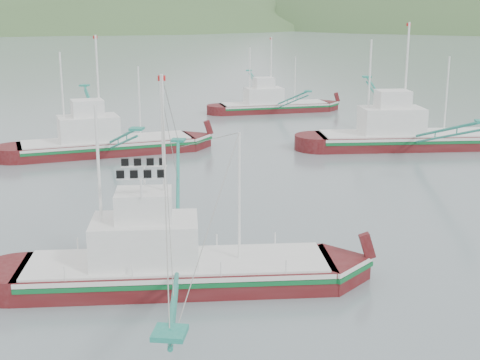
# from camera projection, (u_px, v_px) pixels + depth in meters

# --- Properties ---
(ground) EXTENTS (1200.00, 1200.00, 0.00)m
(ground) POSITION_uv_depth(u_px,v_px,m) (225.00, 277.00, 31.55)
(ground) COLOR slate
(ground) RESTS_ON ground
(main_boat) EXTENTS (14.63, 25.38, 10.39)m
(main_boat) POSITION_uv_depth(u_px,v_px,m) (173.00, 248.00, 30.17)
(main_boat) COLOR #4A0C0E
(main_boat) RESTS_ON ground
(bg_boat_right) EXTENTS (16.84, 29.21, 11.95)m
(bg_boat_right) POSITION_uv_depth(u_px,v_px,m) (407.00, 125.00, 59.80)
(bg_boat_right) COLOR #4A0C0E
(bg_boat_right) RESTS_ON ground
(bg_boat_left) EXTENTS (16.16, 25.30, 10.90)m
(bg_boat_left) POSITION_uv_depth(u_px,v_px,m) (105.00, 128.00, 57.40)
(bg_boat_left) COLOR #4A0C0E
(bg_boat_left) RESTS_ON ground
(bg_boat_far) EXTENTS (13.45, 22.79, 9.58)m
(bg_boat_far) POSITION_uv_depth(u_px,v_px,m) (273.00, 96.00, 80.36)
(bg_boat_far) COLOR #4A0C0E
(bg_boat_far) RESTS_ON ground
(headland_left) EXTENTS (448.00, 308.00, 210.00)m
(headland_left) POSITION_uv_depth(u_px,v_px,m) (9.00, 28.00, 397.78)
(headland_left) COLOR #3B5D30
(headland_left) RESTS_ON ground
(ridge_distant) EXTENTS (960.00, 400.00, 240.00)m
(ridge_distant) POSITION_uv_depth(u_px,v_px,m) (351.00, 21.00, 566.37)
(ridge_distant) COLOR slate
(ridge_distant) RESTS_ON ground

